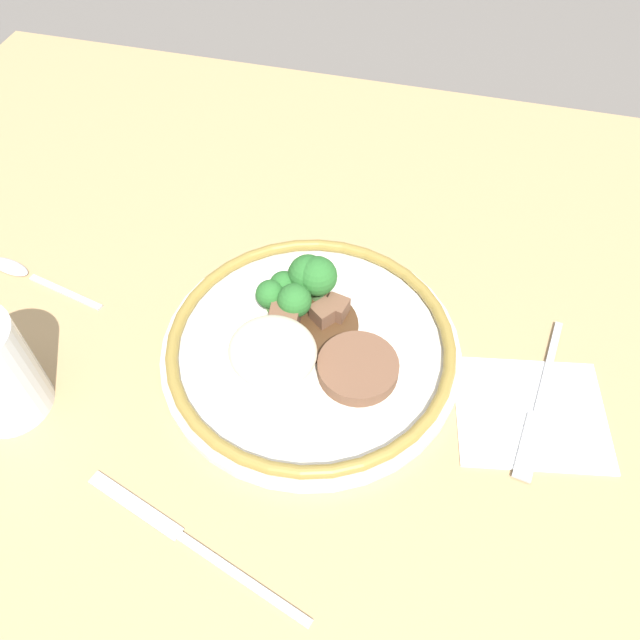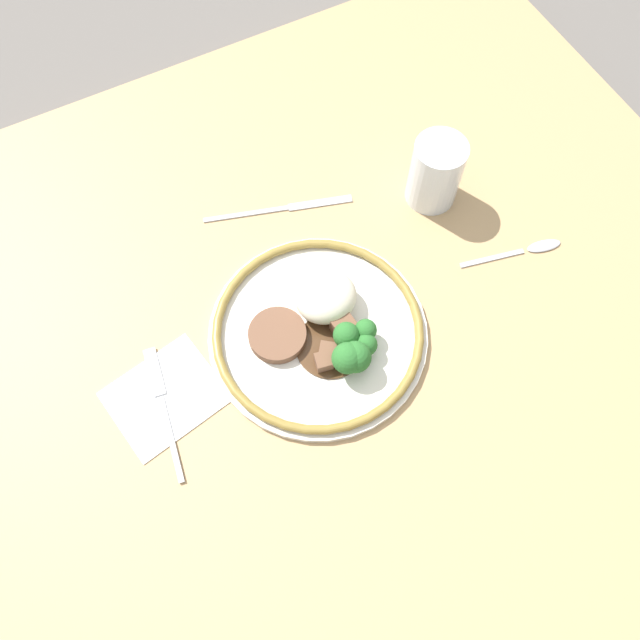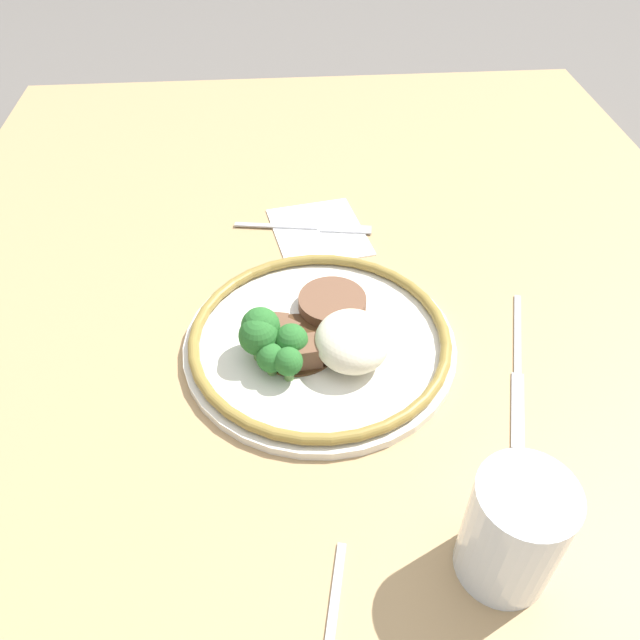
{
  "view_description": "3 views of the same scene",
  "coord_description": "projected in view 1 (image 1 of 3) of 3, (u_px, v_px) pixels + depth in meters",
  "views": [
    {
      "loc": [
        -0.05,
        0.31,
        0.54
      ],
      "look_at": [
        0.05,
        -0.05,
        0.07
      ],
      "focal_mm": 35.0,
      "sensor_mm": 36.0,
      "label": 1
    },
    {
      "loc": [
        -0.1,
        -0.31,
        0.8
      ],
      "look_at": [
        0.05,
        -0.02,
        0.08
      ],
      "focal_mm": 35.0,
      "sensor_mm": 36.0,
      "label": 2
    },
    {
      "loc": [
        0.51,
        -0.06,
        0.52
      ],
      "look_at": [
        0.04,
        -0.02,
        0.08
      ],
      "focal_mm": 35.0,
      "sensor_mm": 36.0,
      "label": 3
    }
  ],
  "objects": [
    {
      "name": "napkin",
      "position": [
        531.0,
        413.0,
        0.57
      ],
      "size": [
        0.15,
        0.14,
        0.0
      ],
      "color": "white",
      "rests_on": "dining_table"
    },
    {
      "name": "fork",
      "position": [
        538.0,
        410.0,
        0.56
      ],
      "size": [
        0.04,
        0.18,
        0.0
      ],
      "rotation": [
        0.0,
        0.0,
        1.42
      ],
      "color": "#ADADB2",
      "rests_on": "napkin"
    },
    {
      "name": "spoon",
      "position": [
        23.0,
        273.0,
        0.67
      ],
      "size": [
        0.15,
        0.05,
        0.01
      ],
      "rotation": [
        0.0,
        0.0,
        -0.22
      ],
      "color": "#ADADB2",
      "rests_on": "dining_table"
    },
    {
      "name": "knife",
      "position": [
        186.0,
        539.0,
        0.49
      ],
      "size": [
        0.21,
        0.07,
        0.0
      ],
      "rotation": [
        0.0,
        0.0,
        -0.3
      ],
      "color": "#ADADB2",
      "rests_on": "dining_table"
    },
    {
      "name": "ground_plane",
      "position": [
        354.0,
        408.0,
        0.62
      ],
      "size": [
        8.0,
        8.0,
        0.0
      ],
      "primitive_type": "plane",
      "color": "#5B5651"
    },
    {
      "name": "dining_table",
      "position": [
        355.0,
        396.0,
        0.6
      ],
      "size": [
        1.34,
        1.03,
        0.04
      ],
      "color": "tan",
      "rests_on": "ground"
    },
    {
      "name": "plate",
      "position": [
        307.0,
        341.0,
        0.6
      ],
      "size": [
        0.29,
        0.29,
        0.06
      ],
      "color": "silver",
      "rests_on": "dining_table"
    }
  ]
}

